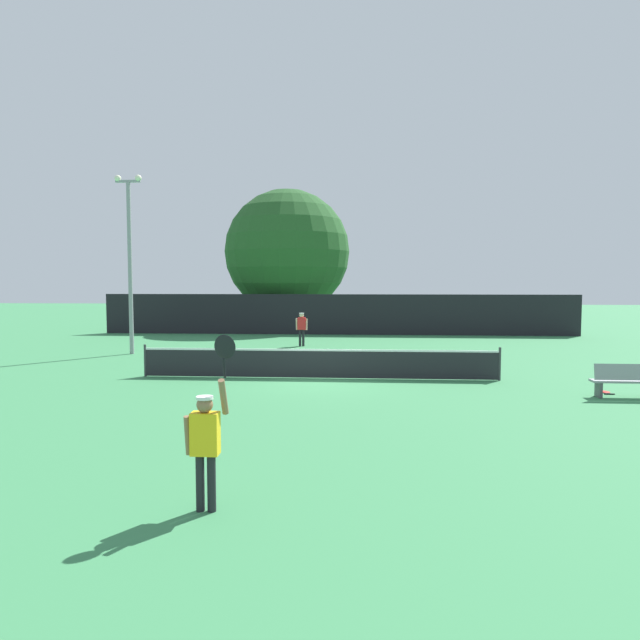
{
  "coord_description": "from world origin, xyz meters",
  "views": [
    {
      "loc": [
        1.32,
        -18.27,
        3.17
      ],
      "look_at": [
        -0.23,
        4.02,
        1.64
      ],
      "focal_mm": 31.77,
      "sensor_mm": 36.0,
      "label": 1
    }
  ],
  "objects_px": {
    "courtside_bench": "(626,380)",
    "spare_racket": "(605,392)",
    "player_serving": "(206,435)",
    "parked_car_near": "(490,316)",
    "light_pole": "(130,252)",
    "tennis_ball": "(246,374)",
    "player_receiving": "(302,326)",
    "large_tree": "(287,252)"
  },
  "relations": [
    {
      "from": "spare_racket",
      "to": "parked_car_near",
      "type": "bearing_deg",
      "value": 85.16
    },
    {
      "from": "player_receiving",
      "to": "parked_car_near",
      "type": "height_order",
      "value": "parked_car_near"
    },
    {
      "from": "player_serving",
      "to": "spare_racket",
      "type": "relative_size",
      "value": 4.72
    },
    {
      "from": "light_pole",
      "to": "large_tree",
      "type": "height_order",
      "value": "large_tree"
    },
    {
      "from": "player_receiving",
      "to": "light_pole",
      "type": "distance_m",
      "value": 8.61
    },
    {
      "from": "player_serving",
      "to": "tennis_ball",
      "type": "distance_m",
      "value": 11.41
    },
    {
      "from": "player_receiving",
      "to": "player_serving",
      "type": "bearing_deg",
      "value": 92.08
    },
    {
      "from": "parked_car_near",
      "to": "player_receiving",
      "type": "bearing_deg",
      "value": -128.43
    },
    {
      "from": "player_serving",
      "to": "parked_car_near",
      "type": "relative_size",
      "value": 0.56
    },
    {
      "from": "spare_racket",
      "to": "light_pole",
      "type": "bearing_deg",
      "value": 156.15
    },
    {
      "from": "courtside_bench",
      "to": "large_tree",
      "type": "bearing_deg",
      "value": 118.79
    },
    {
      "from": "courtside_bench",
      "to": "spare_racket",
      "type": "bearing_deg",
      "value": 109.37
    },
    {
      "from": "courtside_bench",
      "to": "light_pole",
      "type": "height_order",
      "value": "light_pole"
    },
    {
      "from": "player_serving",
      "to": "courtside_bench",
      "type": "distance_m",
      "value": 12.48
    },
    {
      "from": "spare_racket",
      "to": "large_tree",
      "type": "height_order",
      "value": "large_tree"
    },
    {
      "from": "tennis_ball",
      "to": "spare_racket",
      "type": "height_order",
      "value": "tennis_ball"
    },
    {
      "from": "light_pole",
      "to": "parked_car_near",
      "type": "bearing_deg",
      "value": 39.14
    },
    {
      "from": "courtside_bench",
      "to": "light_pole",
      "type": "bearing_deg",
      "value": 154.5
    },
    {
      "from": "courtside_bench",
      "to": "parked_car_near",
      "type": "height_order",
      "value": "parked_car_near"
    },
    {
      "from": "player_serving",
      "to": "parked_car_near",
      "type": "bearing_deg",
      "value": 70.88
    },
    {
      "from": "spare_racket",
      "to": "parked_car_near",
      "type": "relative_size",
      "value": 0.12
    },
    {
      "from": "player_receiving",
      "to": "courtside_bench",
      "type": "height_order",
      "value": "player_receiving"
    },
    {
      "from": "spare_racket",
      "to": "parked_car_near",
      "type": "distance_m",
      "value": 22.94
    },
    {
      "from": "light_pole",
      "to": "player_receiving",
      "type": "bearing_deg",
      "value": 25.78
    },
    {
      "from": "large_tree",
      "to": "parked_car_near",
      "type": "relative_size",
      "value": 2.12
    },
    {
      "from": "parked_car_near",
      "to": "light_pole",
      "type": "bearing_deg",
      "value": -134.7
    },
    {
      "from": "player_receiving",
      "to": "tennis_ball",
      "type": "distance_m",
      "value": 8.77
    },
    {
      "from": "tennis_ball",
      "to": "large_tree",
      "type": "distance_m",
      "value": 19.71
    },
    {
      "from": "tennis_ball",
      "to": "courtside_bench",
      "type": "height_order",
      "value": "courtside_bench"
    },
    {
      "from": "light_pole",
      "to": "parked_car_near",
      "type": "height_order",
      "value": "light_pole"
    },
    {
      "from": "player_serving",
      "to": "large_tree",
      "type": "relative_size",
      "value": 0.26
    },
    {
      "from": "player_serving",
      "to": "light_pole",
      "type": "xyz_separation_m",
      "value": [
        -7.84,
        16.45,
        3.36
      ]
    },
    {
      "from": "light_pole",
      "to": "large_tree",
      "type": "relative_size",
      "value": 0.83
    },
    {
      "from": "tennis_ball",
      "to": "player_serving",
      "type": "bearing_deg",
      "value": -81.24
    },
    {
      "from": "player_serving",
      "to": "light_pole",
      "type": "bearing_deg",
      "value": 115.48
    },
    {
      "from": "courtside_bench",
      "to": "large_tree",
      "type": "distance_m",
      "value": 25.51
    },
    {
      "from": "player_serving",
      "to": "spare_racket",
      "type": "distance_m",
      "value": 12.81
    },
    {
      "from": "player_serving",
      "to": "tennis_ball",
      "type": "bearing_deg",
      "value": 98.76
    },
    {
      "from": "tennis_ball",
      "to": "light_pole",
      "type": "height_order",
      "value": "light_pole"
    },
    {
      "from": "player_serving",
      "to": "player_receiving",
      "type": "bearing_deg",
      "value": 92.08
    },
    {
      "from": "player_serving",
      "to": "spare_racket",
      "type": "bearing_deg",
      "value": 44.59
    },
    {
      "from": "player_receiving",
      "to": "spare_racket",
      "type": "distance_m",
      "value": 14.72
    }
  ]
}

